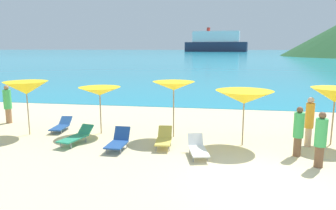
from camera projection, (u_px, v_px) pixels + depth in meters
The scene contains 17 objects.
ground_plane at pixel (239, 114), 18.88m from camera, with size 50.00×100.00×0.30m, color beige.
ocean_water at pixel (224, 52), 232.83m from camera, with size 650.00×440.00×0.02m, color teal.
umbrella_1 at pixel (26, 88), 13.54m from camera, with size 1.91×1.91×2.32m.
umbrella_2 at pixel (100, 91), 13.74m from camera, with size 1.88×1.88×2.05m.
umbrella_3 at pixel (174, 86), 13.14m from camera, with size 1.92×1.92×2.35m.
umbrella_4 at pixel (244, 97), 12.06m from camera, with size 2.39×2.39×2.14m.
umbrella_5 at pixel (335, 95), 12.11m from camera, with size 1.92×1.92×2.23m.
lounge_chair_0 at pixel (118, 141), 11.84m from camera, with size 0.64×1.35×0.74m.
lounge_chair_1 at pixel (61, 125), 14.50m from camera, with size 0.65×1.53×0.53m.
lounge_chair_5 at pixel (164, 138), 12.16m from camera, with size 0.68×1.53×0.66m.
lounge_chair_7 at pixel (76, 136), 12.53m from camera, with size 0.90×1.77×0.61m.
lounge_chair_8 at pixel (198, 148), 11.11m from camera, with size 0.88×1.54×0.65m.
beachgoer_0 at pixel (321, 138), 9.96m from camera, with size 0.36×0.36×1.78m.
beachgoer_1 at pixel (298, 130), 10.99m from camera, with size 0.35×0.35×1.75m.
beachgoer_2 at pixel (309, 120), 12.04m from camera, with size 0.32×0.32×1.91m.
beachgoer_4 at pixel (8, 103), 15.83m from camera, with size 0.38×0.38×1.90m.
cruise_ship at pixel (216, 43), 263.78m from camera, with size 51.76×16.22×19.72m.
Camera 1 is at (-1.03, -8.92, 3.74)m, focal length 34.15 mm.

